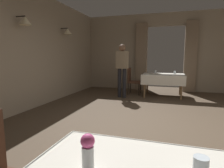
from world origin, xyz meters
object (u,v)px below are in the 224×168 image
Objects in this scene: flower_vase_near at (88,151)px; chair_mid_left at (132,80)px; glass_mid_b at (155,72)px; person_waiter_by_doorway at (122,66)px; dining_table_mid at (163,77)px; glass_mid_a at (175,72)px.

chair_mid_left is at bearing 98.83° from flower_vase_near.
flower_vase_near is at bearing -88.87° from glass_mid_b.
dining_table_mid is at bearing 24.80° from person_waiter_by_doorway.
flower_vase_near is 1.70× the size of glass_mid_b.
flower_vase_near is (0.90, -5.77, 0.34)m from chair_mid_left.
glass_mid_a is (0.36, 0.25, 0.15)m from dining_table_mid.
dining_table_mid is at bearing -145.30° from glass_mid_a.
person_waiter_by_doorway is (-1.65, -0.85, 0.22)m from glass_mid_a.
chair_mid_left is at bearing -172.97° from glass_mid_a.
glass_mid_a is 1.87m from person_waiter_by_doorway.
glass_mid_b is (0.78, 0.16, 0.29)m from chair_mid_left.
glass_mid_b is at bearing 141.22° from dining_table_mid.
flower_vase_near is 5.93m from glass_mid_b.
dining_table_mid is at bearing -38.78° from glass_mid_b.
flower_vase_near is at bearing -77.70° from person_waiter_by_doorway.
flower_vase_near reaches higher than chair_mid_left.
chair_mid_left is 0.87m from person_waiter_by_doorway.
glass_mid_b is (-0.65, -0.02, 0.01)m from glass_mid_a.
flower_vase_near is at bearing -81.17° from chair_mid_left.
glass_mid_a is (1.43, 0.18, 0.28)m from chair_mid_left.
glass_mid_a is 0.06× the size of person_waiter_by_doorway.
glass_mid_a is at bearing 84.85° from flower_vase_near.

